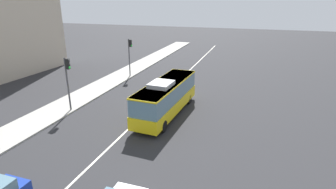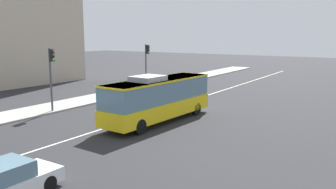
{
  "view_description": "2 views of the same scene",
  "coord_description": "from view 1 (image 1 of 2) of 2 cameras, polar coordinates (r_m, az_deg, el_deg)",
  "views": [
    {
      "loc": [
        -24.87,
        -9.48,
        10.15
      ],
      "look_at": [
        -3.96,
        -2.46,
        2.32
      ],
      "focal_mm": 28.66,
      "sensor_mm": 36.0,
      "label": 1
    },
    {
      "loc": [
        -23.71,
        -16.15,
        6.3
      ],
      "look_at": [
        -2.35,
        -2.36,
        1.93
      ],
      "focal_mm": 37.68,
      "sensor_mm": 36.0,
      "label": 2
    }
  ],
  "objects": [
    {
      "name": "ground_plane",
      "position": [
        28.48,
        -2.17,
        -1.34
      ],
      "size": [
        160.0,
        160.0,
        0.0
      ],
      "primitive_type": "plane",
      "color": "#28282B"
    },
    {
      "name": "sidewalk_kerb",
      "position": [
        32.21,
        -16.18,
        0.51
      ],
      "size": [
        80.0,
        3.55,
        0.14
      ],
      "primitive_type": "cube",
      "color": "#9E9B93",
      "rests_on": "ground_plane"
    },
    {
      "name": "lane_centre_line",
      "position": [
        28.48,
        -2.17,
        -1.33
      ],
      "size": [
        76.0,
        0.16,
        0.01
      ],
      "primitive_type": "cube",
      "color": "silver",
      "rests_on": "ground_plane"
    },
    {
      "name": "transit_bus",
      "position": [
        24.52,
        -0.36,
        -0.33
      ],
      "size": [
        10.13,
        3.07,
        3.46
      ],
      "rotation": [
        0.0,
        0.0,
        -0.06
      ],
      "color": "yellow",
      "rests_on": "ground_plane"
    },
    {
      "name": "traffic_light_near_corner",
      "position": [
        26.35,
        -20.52,
        3.82
      ],
      "size": [
        0.33,
        0.62,
        5.2
      ],
      "rotation": [
        0.0,
        0.0,
        -1.55
      ],
      "color": "#47474C",
      "rests_on": "ground_plane"
    },
    {
      "name": "traffic_light_mid_block",
      "position": [
        36.96,
        -8.1,
        9.09
      ],
      "size": [
        0.34,
        0.62,
        5.2
      ],
      "rotation": [
        0.0,
        0.0,
        -1.65
      ],
      "color": "#47474C",
      "rests_on": "ground_plane"
    }
  ]
}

